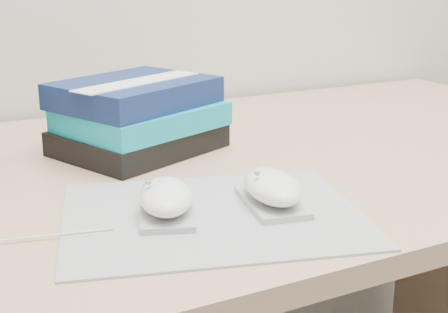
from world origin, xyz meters
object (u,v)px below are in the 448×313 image
desk (204,273)px  mouse_rear (166,199)px  book_stack (138,116)px  mouse_front (272,189)px

desk → mouse_rear: mouse_rear is taller
mouse_rear → book_stack: book_stack is taller
desk → book_stack: size_ratio=5.41×
mouse_rear → book_stack: 0.30m
desk → mouse_rear: bearing=-123.5°
desk → mouse_front: size_ratio=12.40×
desk → mouse_front: 0.39m
mouse_rear → mouse_front: 0.13m
desk → mouse_front: mouse_front is taller
mouse_front → book_stack: size_ratio=0.44×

